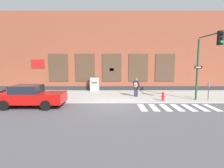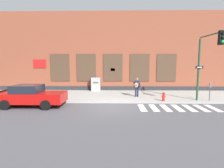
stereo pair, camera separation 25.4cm
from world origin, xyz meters
name	(u,v)px [view 1 (the left image)]	position (x,y,z in m)	size (l,w,h in m)	color
ground_plane	(112,107)	(0.00, 0.00, 0.00)	(160.00, 160.00, 0.00)	#4C4C51
sidewalk	(112,96)	(0.00, 3.93, 0.06)	(28.00, 5.70, 0.12)	#9E9E99
building_backdrop	(112,53)	(0.00, 8.78, 4.19)	(28.00, 4.06, 8.39)	brown
crosswalk	(177,108)	(4.50, -0.22, 0.01)	(5.20, 1.90, 0.01)	silver
red_car	(30,96)	(-5.63, -0.03, 0.77)	(4.60, 1.99, 1.53)	#B20F0C
busker	(136,86)	(2.14, 3.17, 1.06)	(0.71, 0.52, 1.65)	#1E233D
traffic_light	(206,56)	(6.78, 0.73, 3.53)	(0.60, 2.82, 4.92)	#1E472D
parking_meter	(209,88)	(7.63, 1.66, 1.06)	(0.13, 0.11, 1.44)	#47474C
utility_box	(95,84)	(-1.78, 6.33, 0.81)	(0.94, 0.61, 1.39)	#9E9E9E
fire_hydrant	(163,96)	(4.00, 1.43, 0.46)	(0.38, 0.20, 0.70)	red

